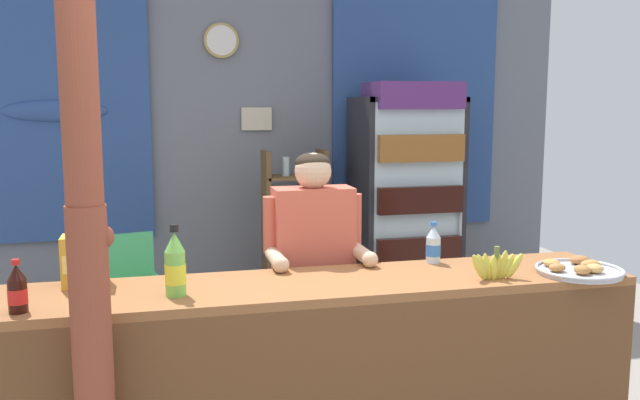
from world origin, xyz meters
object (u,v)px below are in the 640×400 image
at_px(plastic_lawn_chair, 127,291).
at_px(snack_box_choco_powder, 85,261).
at_px(soda_bottle_lime_soda, 175,266).
at_px(pastry_tray, 579,269).
at_px(stall_counter, 310,368).
at_px(shopkeeper, 313,258).
at_px(drink_fridge, 407,193).
at_px(banana_bunch, 496,266).
at_px(bottle_shelf_rack, 294,235).
at_px(soda_bottle_water, 433,245).
at_px(timber_post, 86,221).
at_px(soda_bottle_cola, 17,290).

distance_m(plastic_lawn_chair, snack_box_choco_powder, 1.59).
relative_size(soda_bottle_lime_soda, pastry_tray, 0.75).
xyz_separation_m(stall_counter, shopkeeper, (0.15, 0.57, 0.36)).
bearing_deg(drink_fridge, pastry_tray, -89.09).
bearing_deg(snack_box_choco_powder, banana_bunch, -10.48).
xyz_separation_m(bottle_shelf_rack, snack_box_choco_powder, (-1.35, -1.99, 0.34)).
height_order(bottle_shelf_rack, plastic_lawn_chair, bottle_shelf_rack).
bearing_deg(bottle_shelf_rack, shopkeeper, -98.27).
relative_size(soda_bottle_water, snack_box_choco_powder, 0.93).
bearing_deg(bottle_shelf_rack, soda_bottle_lime_soda, -113.29).
height_order(timber_post, bottle_shelf_rack, timber_post).
bearing_deg(soda_bottle_cola, snack_box_choco_powder, 57.87).
relative_size(plastic_lawn_chair, soda_bottle_water, 4.10).
relative_size(stall_counter, drink_fridge, 1.61).
bearing_deg(bottle_shelf_rack, snack_box_choco_powder, -124.16).
height_order(soda_bottle_water, snack_box_choco_powder, snack_box_choco_powder).
height_order(soda_bottle_water, pastry_tray, soda_bottle_water).
relative_size(timber_post, plastic_lawn_chair, 3.21).
bearing_deg(snack_box_choco_powder, plastic_lawn_chair, 86.13).
bearing_deg(banana_bunch, plastic_lawn_chair, 133.32).
distance_m(timber_post, soda_bottle_lime_soda, 0.50).
distance_m(timber_post, pastry_tray, 2.22).
height_order(stall_counter, soda_bottle_cola, soda_bottle_cola).
height_order(stall_counter, shopkeeper, shopkeeper).
bearing_deg(drink_fridge, soda_bottle_water, -106.95).
height_order(plastic_lawn_chair, shopkeeper, shopkeeper).
bearing_deg(soda_bottle_lime_soda, stall_counter, -3.10).
bearing_deg(banana_bunch, pastry_tray, 0.10).
bearing_deg(drink_fridge, bottle_shelf_rack, 170.08).
distance_m(timber_post, banana_bunch, 1.79).
height_order(stall_counter, soda_bottle_lime_soda, soda_bottle_lime_soda).
distance_m(bottle_shelf_rack, soda_bottle_lime_soda, 2.47).
relative_size(timber_post, soda_bottle_lime_soda, 9.08).
bearing_deg(plastic_lawn_chair, shopkeeper, -50.12).
bearing_deg(soda_bottle_cola, banana_bunch, 0.27).
distance_m(soda_bottle_water, banana_bunch, 0.40).
relative_size(stall_counter, bottle_shelf_rack, 2.21).
bearing_deg(drink_fridge, shopkeeper, -125.59).
bearing_deg(shopkeeper, snack_box_choco_powder, -165.59).
height_order(timber_post, pastry_tray, timber_post).
bearing_deg(snack_box_choco_powder, pastry_tray, -8.47).
bearing_deg(banana_bunch, snack_box_choco_powder, 169.52).
bearing_deg(soda_bottle_lime_soda, snack_box_choco_powder, 145.99).
bearing_deg(bottle_shelf_rack, banana_bunch, -78.70).
height_order(bottle_shelf_rack, soda_bottle_water, bottle_shelf_rack).
distance_m(shopkeeper, banana_bunch, 0.95).
height_order(drink_fridge, soda_bottle_lime_soda, drink_fridge).
bearing_deg(soda_bottle_water, drink_fridge, 73.05).
height_order(soda_bottle_water, soda_bottle_cola, same).
bearing_deg(timber_post, banana_bunch, 7.29).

